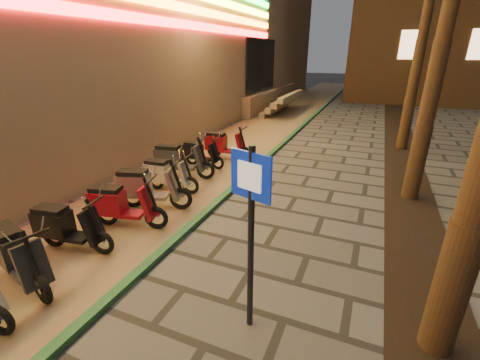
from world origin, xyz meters
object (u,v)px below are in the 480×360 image
at_px(scooter_6, 65,226).
at_px(scooter_11, 199,153).
at_px(pedestrian_sign, 251,218).
at_px(scooter_7, 119,205).
at_px(scooter_8, 145,187).
at_px(scooter_9, 165,174).
at_px(scooter_5, 16,255).
at_px(scooter_12, 223,144).
at_px(scooter_10, 178,160).

distance_m(scooter_6, scooter_11, 5.25).
relative_size(pedestrian_sign, scooter_7, 1.54).
distance_m(scooter_8, scooter_9, 1.10).
distance_m(scooter_7, scooter_9, 2.04).
xyz_separation_m(pedestrian_sign, scooter_5, (-3.81, -0.62, -1.17)).
relative_size(scooter_7, scooter_12, 0.99).
distance_m(scooter_8, scooter_10, 2.13).
height_order(scooter_7, scooter_8, scooter_8).
bearing_deg(scooter_10, scooter_6, -98.87).
bearing_deg(scooter_6, scooter_10, 83.04).
xyz_separation_m(scooter_7, scooter_8, (-0.05, 0.94, 0.03)).
bearing_deg(scooter_9, scooter_5, -94.52).
xyz_separation_m(scooter_5, scooter_11, (-0.17, 6.25, -0.07)).
bearing_deg(pedestrian_sign, scooter_8, 163.56).
relative_size(scooter_7, scooter_9, 1.08).
height_order(scooter_8, scooter_10, scooter_10).
height_order(scooter_6, scooter_9, scooter_6).
relative_size(scooter_5, scooter_7, 1.00).
bearing_deg(scooter_10, scooter_5, -98.11).
distance_m(scooter_6, scooter_10, 4.12).
distance_m(pedestrian_sign, scooter_6, 4.11).
bearing_deg(scooter_7, scooter_6, -121.69).
bearing_deg(scooter_6, scooter_7, 63.70).
xyz_separation_m(pedestrian_sign, scooter_7, (-3.58, 1.47, -1.17)).
bearing_deg(scooter_5, scooter_9, 104.71).
height_order(pedestrian_sign, scooter_8, pedestrian_sign).
bearing_deg(scooter_7, scooter_8, 78.51).
height_order(pedestrian_sign, scooter_9, pedestrian_sign).
relative_size(scooter_8, scooter_10, 0.97).
bearing_deg(scooter_11, scooter_12, 72.77).
height_order(scooter_10, scooter_12, scooter_10).
bearing_deg(scooter_9, scooter_7, -87.89).
distance_m(scooter_5, scooter_9, 4.11).
distance_m(scooter_5, scooter_12, 7.27).
bearing_deg(scooter_7, pedestrian_sign, -36.87).
xyz_separation_m(scooter_6, scooter_12, (0.31, 6.28, 0.03)).
height_order(pedestrian_sign, scooter_7, pedestrian_sign).
distance_m(pedestrian_sign, scooter_10, 6.17).
relative_size(scooter_6, scooter_12, 0.94).
relative_size(scooter_10, scooter_12, 1.07).
relative_size(pedestrian_sign, scooter_12, 1.52).
xyz_separation_m(pedestrian_sign, scooter_12, (-3.60, 6.65, -1.16)).
height_order(scooter_7, scooter_12, scooter_12).
distance_m(scooter_11, scooter_12, 1.10).
height_order(scooter_6, scooter_7, scooter_7).
relative_size(scooter_8, scooter_9, 1.13).
height_order(scooter_7, scooter_11, scooter_7).
height_order(scooter_7, scooter_10, scooter_10).
bearing_deg(scooter_9, scooter_11, 89.85).
xyz_separation_m(scooter_6, scooter_7, (0.34, 1.09, 0.03)).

